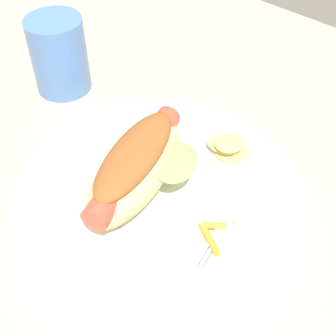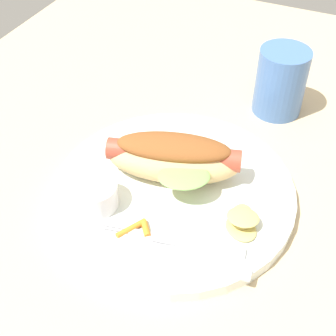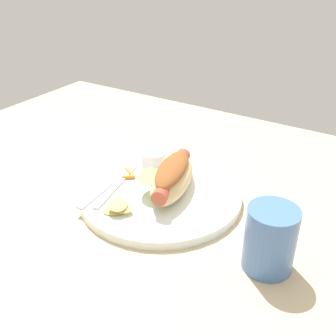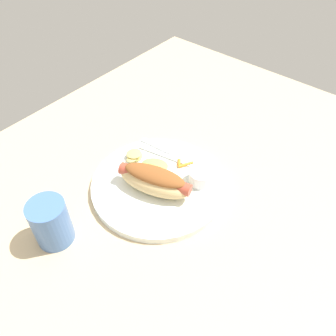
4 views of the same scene
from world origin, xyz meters
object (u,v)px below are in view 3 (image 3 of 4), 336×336
at_px(hot_dog, 172,177).
at_px(knife, 104,188).
at_px(plate, 162,193).
at_px(fork, 116,186).
at_px(drinking_cup, 270,239).
at_px(sauce_ramekin, 154,158).
at_px(carrot_garnish, 129,174).
at_px(chips_pile, 117,207).

xyz_separation_m(hot_dog, knife, (0.11, 0.06, -0.03)).
distance_m(plate, fork, 0.09).
bearing_deg(drinking_cup, plate, -17.58).
height_order(fork, knife, same).
relative_size(plate, hot_dog, 1.72).
xyz_separation_m(sauce_ramekin, knife, (0.03, 0.12, -0.01)).
bearing_deg(drinking_cup, sauce_ramekin, -25.73).
distance_m(fork, knife, 0.02).
relative_size(fork, carrot_garnish, 4.45).
bearing_deg(knife, carrot_garnish, -16.85).
height_order(fork, drinking_cup, drinking_cup).
distance_m(plate, chips_pile, 0.10).
bearing_deg(chips_pile, hot_dog, -113.28).
bearing_deg(hot_dog, drinking_cup, -125.90).
bearing_deg(sauce_ramekin, knife, 76.55).
height_order(sauce_ramekin, knife, sauce_ramekin).
height_order(plate, drinking_cup, drinking_cup).
bearing_deg(carrot_garnish, plate, 174.56).
relative_size(sauce_ramekin, drinking_cup, 0.53).
xyz_separation_m(plate, knife, (0.09, 0.05, 0.01)).
xyz_separation_m(sauce_ramekin, chips_pile, (-0.04, 0.16, -0.01)).
distance_m(chips_pile, drinking_cup, 0.25).
bearing_deg(sauce_ramekin, chips_pile, 102.77).
bearing_deg(sauce_ramekin, hot_dog, 142.36).
relative_size(hot_dog, sauce_ramekin, 3.30).
distance_m(sauce_ramekin, carrot_garnish, 0.06).
distance_m(hot_dog, drinking_cup, 0.22).
relative_size(fork, drinking_cup, 1.62).
xyz_separation_m(plate, carrot_garnish, (0.08, -0.01, 0.01)).
bearing_deg(drinking_cup, hot_dog, -20.26).
height_order(hot_dog, drinking_cup, drinking_cup).
height_order(plate, sauce_ramekin, sauce_ramekin).
relative_size(fork, knife, 1.09).
relative_size(plate, chips_pile, 5.42).
bearing_deg(knife, sauce_ramekin, -18.61).
xyz_separation_m(chips_pile, carrot_garnish, (0.05, -0.10, -0.00)).
height_order(plate, knife, knife).
bearing_deg(hot_dog, fork, 98.70).
xyz_separation_m(sauce_ramekin, carrot_garnish, (0.02, 0.06, -0.01)).
height_order(chips_pile, carrot_garnish, chips_pile).
height_order(knife, drinking_cup, drinking_cup).
bearing_deg(carrot_garnish, drinking_cup, 165.43).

